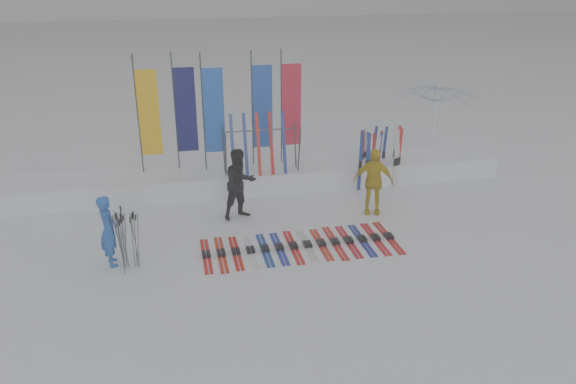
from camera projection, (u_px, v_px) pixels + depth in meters
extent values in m
plane|color=white|center=(295.00, 264.00, 11.92)|extent=(120.00, 120.00, 0.00)
cube|color=white|center=(259.00, 177.00, 15.98)|extent=(14.00, 1.60, 0.60)
imported|color=#1E53B4|center=(109.00, 231.00, 11.64)|extent=(0.49, 0.64, 1.56)
imported|color=black|center=(240.00, 184.00, 13.80)|extent=(1.06, 0.95, 1.79)
imported|color=gold|center=(373.00, 181.00, 14.09)|extent=(1.07, 0.67, 1.71)
imported|color=white|center=(435.00, 123.00, 17.80)|extent=(3.30, 3.34, 2.50)
cube|color=red|center=(206.00, 255.00, 12.22)|extent=(0.17, 1.61, 0.07)
cube|color=red|center=(221.00, 253.00, 12.29)|extent=(0.17, 1.69, 0.07)
cube|color=red|center=(236.00, 252.00, 12.35)|extent=(0.17, 1.60, 0.07)
cube|color=silver|center=(250.00, 250.00, 12.41)|extent=(0.17, 1.67, 0.07)
cube|color=navy|center=(265.00, 249.00, 12.48)|extent=(0.17, 1.59, 0.07)
cube|color=#16299A|center=(279.00, 247.00, 12.54)|extent=(0.17, 1.58, 0.07)
cube|color=red|center=(293.00, 246.00, 12.60)|extent=(0.17, 1.65, 0.07)
cube|color=#BABDC2|center=(307.00, 245.00, 12.67)|extent=(0.17, 1.56, 0.07)
cube|color=red|center=(321.00, 243.00, 12.73)|extent=(0.17, 1.56, 0.07)
cube|color=red|center=(335.00, 242.00, 12.79)|extent=(0.17, 1.69, 0.07)
cube|color=#AE0D1C|center=(349.00, 241.00, 12.86)|extent=(0.17, 1.64, 0.07)
cube|color=navy|center=(362.00, 239.00, 12.92)|extent=(0.17, 1.65, 0.07)
cube|color=red|center=(375.00, 238.00, 12.98)|extent=(0.17, 1.69, 0.07)
cube|color=#B20F0E|center=(389.00, 237.00, 13.05)|extent=(0.17, 1.69, 0.07)
cylinder|color=#595B60|center=(135.00, 240.00, 11.60)|extent=(0.09, 0.04, 1.24)
cylinder|color=#595B60|center=(121.00, 242.00, 11.58)|extent=(0.02, 0.11, 1.17)
cylinder|color=#595B60|center=(124.00, 243.00, 11.56)|extent=(0.12, 0.02, 1.16)
cylinder|color=#595B60|center=(135.00, 238.00, 11.66)|extent=(0.06, 0.06, 1.25)
cylinder|color=#595B60|center=(133.00, 242.00, 11.60)|extent=(0.03, 0.02, 1.16)
cylinder|color=#595B60|center=(122.00, 246.00, 11.36)|extent=(0.04, 0.12, 1.22)
cylinder|color=#595B60|center=(123.00, 240.00, 11.60)|extent=(0.09, 0.03, 1.25)
cylinder|color=#595B60|center=(138.00, 241.00, 11.54)|extent=(0.11, 0.02, 1.25)
cylinder|color=#595B60|center=(126.00, 239.00, 11.73)|extent=(0.09, 0.14, 1.14)
cylinder|color=#595B60|center=(121.00, 242.00, 11.59)|extent=(0.09, 0.15, 1.16)
cylinder|color=#595B60|center=(119.00, 237.00, 11.85)|extent=(0.09, 0.10, 1.14)
cylinder|color=#595B60|center=(123.00, 231.00, 12.02)|extent=(0.04, 0.11, 1.21)
cylinder|color=#595B60|center=(118.00, 239.00, 11.74)|extent=(0.13, 0.03, 1.14)
cylinder|color=#595B60|center=(119.00, 240.00, 11.63)|extent=(0.14, 0.14, 1.19)
cylinder|color=#383A3F|center=(138.00, 116.00, 14.84)|extent=(0.04, 0.04, 3.20)
cube|color=yellow|center=(149.00, 113.00, 14.88)|extent=(0.55, 0.03, 2.30)
cylinder|color=#383A3F|center=(175.00, 113.00, 15.13)|extent=(0.04, 0.04, 3.20)
cube|color=#0B0C51|center=(186.00, 110.00, 15.17)|extent=(0.55, 0.03, 2.30)
cylinder|color=#383A3F|center=(203.00, 113.00, 15.06)|extent=(0.04, 0.04, 3.20)
cube|color=blue|center=(214.00, 111.00, 15.09)|extent=(0.55, 0.03, 2.30)
cylinder|color=#383A3F|center=(252.00, 109.00, 15.47)|extent=(0.04, 0.04, 3.20)
cube|color=#1846B9|center=(263.00, 107.00, 15.51)|extent=(0.55, 0.03, 2.30)
cylinder|color=#383A3F|center=(281.00, 107.00, 15.68)|extent=(0.04, 0.04, 3.20)
cube|color=red|center=(291.00, 105.00, 15.72)|extent=(0.55, 0.03, 2.30)
cylinder|color=#383A3F|center=(226.00, 155.00, 14.85)|extent=(0.04, 0.30, 1.23)
cylinder|color=#383A3F|center=(224.00, 149.00, 15.30)|extent=(0.04, 0.30, 1.23)
cylinder|color=#383A3F|center=(299.00, 150.00, 15.24)|extent=(0.04, 0.30, 1.23)
cylinder|color=#383A3F|center=(295.00, 145.00, 15.69)|extent=(0.04, 0.30, 1.23)
cylinder|color=#383A3F|center=(261.00, 130.00, 15.06)|extent=(2.00, 0.04, 0.04)
cube|color=navy|center=(361.00, 154.00, 16.47)|extent=(0.09, 0.02, 1.48)
cube|color=red|center=(399.00, 157.00, 15.87)|extent=(0.09, 0.04, 1.70)
cube|color=red|center=(362.00, 155.00, 16.42)|extent=(0.09, 0.04, 1.46)
cube|color=red|center=(396.00, 151.00, 16.55)|extent=(0.09, 0.04, 1.58)
cube|color=silver|center=(396.00, 159.00, 15.76)|extent=(0.09, 0.03, 1.66)
cube|color=red|center=(379.00, 156.00, 16.19)|extent=(0.09, 0.04, 1.54)
cube|color=silver|center=(398.00, 158.00, 15.81)|extent=(0.09, 0.04, 1.68)
cube|color=silver|center=(365.00, 152.00, 16.60)|extent=(0.09, 0.03, 1.50)
cube|color=silver|center=(377.00, 161.00, 15.87)|extent=(0.09, 0.04, 1.49)
cube|color=navy|center=(367.00, 162.00, 15.63)|extent=(0.09, 0.03, 1.62)
cube|color=navy|center=(384.00, 152.00, 16.50)|extent=(0.09, 0.04, 1.57)
cube|color=red|center=(373.00, 160.00, 15.84)|extent=(0.09, 0.02, 1.56)
cube|color=navy|center=(369.00, 161.00, 15.64)|extent=(0.09, 0.03, 1.65)
cube|color=navy|center=(378.00, 158.00, 16.07)|extent=(0.09, 0.03, 1.51)
cube|color=navy|center=(373.00, 154.00, 16.27)|extent=(0.09, 0.03, 1.64)
cube|color=navy|center=(360.00, 162.00, 15.57)|extent=(0.09, 0.03, 1.64)
cube|color=silver|center=(395.00, 151.00, 16.51)|extent=(0.09, 0.04, 1.62)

